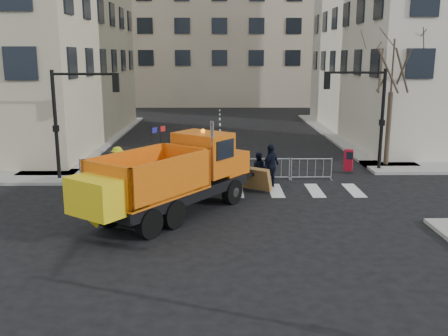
{
  "coord_description": "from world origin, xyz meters",
  "views": [
    {
      "loc": [
        -0.11,
        -16.55,
        6.04
      ],
      "look_at": [
        0.09,
        2.5,
        1.75
      ],
      "focal_mm": 40.0,
      "sensor_mm": 36.0,
      "label": 1
    }
  ],
  "objects_px": {
    "plow_truck": "(171,176)",
    "cop_c": "(271,166)",
    "newspaper_box": "(348,160)",
    "worker": "(118,164)",
    "cop_b": "(258,169)",
    "cop_a": "(270,166)"
  },
  "relations": [
    {
      "from": "cop_a",
      "to": "cop_b",
      "type": "height_order",
      "value": "cop_a"
    },
    {
      "from": "newspaper_box",
      "to": "plow_truck",
      "type": "bearing_deg",
      "value": -119.56
    },
    {
      "from": "cop_b",
      "to": "cop_c",
      "type": "relative_size",
      "value": 0.77
    },
    {
      "from": "plow_truck",
      "to": "newspaper_box",
      "type": "relative_size",
      "value": 8.16
    },
    {
      "from": "worker",
      "to": "newspaper_box",
      "type": "bearing_deg",
      "value": -33.14
    },
    {
      "from": "cop_a",
      "to": "worker",
      "type": "distance_m",
      "value": 7.32
    },
    {
      "from": "plow_truck",
      "to": "worker",
      "type": "distance_m",
      "value": 5.82
    },
    {
      "from": "cop_a",
      "to": "cop_c",
      "type": "height_order",
      "value": "cop_c"
    },
    {
      "from": "cop_c",
      "to": "worker",
      "type": "relative_size",
      "value": 1.22
    },
    {
      "from": "cop_b",
      "to": "cop_c",
      "type": "xyz_separation_m",
      "value": [
        0.57,
        -0.45,
        0.23
      ]
    },
    {
      "from": "worker",
      "to": "cop_b",
      "type": "bearing_deg",
      "value": -45.75
    },
    {
      "from": "plow_truck",
      "to": "newspaper_box",
      "type": "xyz_separation_m",
      "value": [
        8.64,
        7.13,
        -0.91
      ]
    },
    {
      "from": "cop_a",
      "to": "newspaper_box",
      "type": "relative_size",
      "value": 1.52
    },
    {
      "from": "cop_b",
      "to": "worker",
      "type": "relative_size",
      "value": 0.95
    },
    {
      "from": "cop_b",
      "to": "cop_c",
      "type": "distance_m",
      "value": 0.76
    },
    {
      "from": "plow_truck",
      "to": "cop_c",
      "type": "distance_m",
      "value": 6.06
    },
    {
      "from": "plow_truck",
      "to": "cop_a",
      "type": "height_order",
      "value": "plow_truck"
    },
    {
      "from": "newspaper_box",
      "to": "cop_a",
      "type": "bearing_deg",
      "value": -134.47
    },
    {
      "from": "plow_truck",
      "to": "cop_c",
      "type": "xyz_separation_m",
      "value": [
        4.27,
        4.26,
        -0.58
      ]
    },
    {
      "from": "plow_truck",
      "to": "cop_b",
      "type": "relative_size",
      "value": 5.66
    },
    {
      "from": "plow_truck",
      "to": "worker",
      "type": "xyz_separation_m",
      "value": [
        -3.0,
        4.95,
        -0.62
      ]
    },
    {
      "from": "cop_a",
      "to": "newspaper_box",
      "type": "height_order",
      "value": "cop_a"
    }
  ]
}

